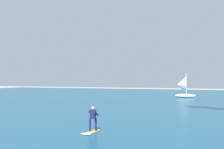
{
  "coord_description": "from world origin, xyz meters",
  "views": [
    {
      "loc": [
        7.88,
        -3.18,
        3.54
      ],
      "look_at": [
        -0.21,
        15.13,
        3.91
      ],
      "focal_mm": 44.59,
      "sensor_mm": 36.0,
      "label": 1
    }
  ],
  "objects": [
    {
      "name": "sailboat_far_right",
      "position": [
        -1.25,
        50.67,
        2.21
      ],
      "size": [
        4.04,
        3.48,
        4.61
      ],
      "color": "white",
      "rests_on": "ocean"
    },
    {
      "name": "kitesurfer",
      "position": [
        -0.7,
        12.94,
        0.7
      ],
      "size": [
        0.72,
        1.97,
        1.67
      ],
      "color": "yellow",
      "rests_on": "ocean"
    },
    {
      "name": "ocean",
      "position": [
        0.0,
        49.63,
        0.05
      ],
      "size": [
        160.0,
        90.0,
        0.1
      ],
      "primitive_type": "cube",
      "color": "navy",
      "rests_on": "ground"
    }
  ]
}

